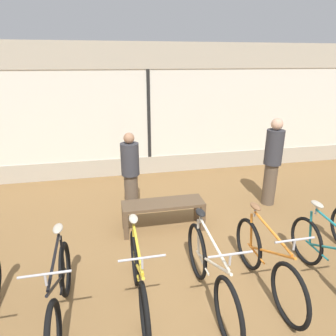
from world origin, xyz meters
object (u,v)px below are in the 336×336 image
at_px(bicycle_left, 60,294).
at_px(bicycle_center_left, 139,280).
at_px(customer_near_rack, 272,160).
at_px(customer_by_window, 130,172).
at_px(bicycle_right, 331,259).
at_px(bicycle_center, 210,275).
at_px(display_bench, 163,207).
at_px(bicycle_center_right, 266,263).

xyz_separation_m(bicycle_left, bicycle_center_left, (0.88, 0.03, 0.02)).
xyz_separation_m(bicycle_center_left, customer_near_rack, (2.92, 2.20, 0.55)).
bearing_deg(customer_by_window, bicycle_right, -48.08).
height_order(bicycle_center_left, bicycle_right, bicycle_center_left).
relative_size(bicycle_center, display_bench, 1.30).
bearing_deg(bicycle_center_left, display_bench, 69.71).
height_order(bicycle_center, customer_near_rack, customer_near_rack).
xyz_separation_m(bicycle_center, customer_near_rack, (2.09, 2.31, 0.53)).
bearing_deg(bicycle_center_left, customer_by_window, 86.58).
bearing_deg(customer_near_rack, bicycle_right, -101.11).
bearing_deg(customer_near_rack, display_bench, -167.07).
height_order(bicycle_left, display_bench, bicycle_left).
distance_m(bicycle_left, customer_by_window, 2.73).
distance_m(bicycle_center, bicycle_right, 1.63).
height_order(bicycle_center_right, customer_by_window, customer_by_window).
bearing_deg(display_bench, customer_by_window, 120.95).
distance_m(display_bench, customer_by_window, 1.00).
height_order(bicycle_left, bicycle_right, bicycle_right).
height_order(bicycle_left, customer_near_rack, customer_near_rack).
bearing_deg(display_bench, bicycle_right, -44.20).
height_order(display_bench, customer_near_rack, customer_near_rack).
bearing_deg(bicycle_center_right, customer_near_rack, 59.50).
bearing_deg(customer_by_window, customer_near_rack, -5.29).
relative_size(bicycle_right, customer_by_window, 1.08).
relative_size(bicycle_center_right, display_bench, 1.23).
xyz_separation_m(bicycle_center_right, bicycle_right, (0.86, -0.09, -0.01)).
relative_size(bicycle_left, customer_by_window, 1.06).
bearing_deg(bicycle_center_right, bicycle_right, -5.94).
height_order(bicycle_right, display_bench, bicycle_right).
xyz_separation_m(bicycle_center_right, customer_near_rack, (1.32, 2.24, 0.54)).
height_order(bicycle_center_right, customer_near_rack, customer_near_rack).
relative_size(bicycle_left, bicycle_center_left, 0.99).
relative_size(bicycle_center_left, bicycle_center_right, 0.98).
bearing_deg(bicycle_right, customer_by_window, 131.92).
height_order(bicycle_center_left, bicycle_center, bicycle_center).
bearing_deg(customer_near_rack, bicycle_left, -149.62).
bearing_deg(bicycle_left, customer_near_rack, 30.38).
relative_size(display_bench, customer_by_window, 0.89).
bearing_deg(bicycle_center, customer_near_rack, 47.85).
distance_m(bicycle_center_right, customer_by_window, 2.92).
distance_m(bicycle_center_right, bicycle_right, 0.87).
bearing_deg(bicycle_center_left, bicycle_right, -2.87).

